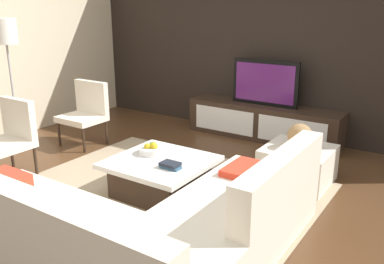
{
  "coord_description": "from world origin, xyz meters",
  "views": [
    {
      "loc": [
        2.31,
        -2.95,
        1.88
      ],
      "look_at": [
        -0.07,
        0.63,
        0.54
      ],
      "focal_mm": 38.46,
      "sensor_mm": 36.0,
      "label": 1
    }
  ],
  "objects_px": {
    "accent_chair_near": "(10,134)",
    "accent_chair_far": "(86,109)",
    "ottoman": "(298,165)",
    "floor_lamp": "(6,41)",
    "television": "(265,83)",
    "sectional_couch": "(143,229)",
    "decorative_ball": "(300,136)",
    "media_console": "(263,122)",
    "book_stack": "(170,165)",
    "coffee_table": "(161,176)",
    "fruit_bowl": "(152,149)"
  },
  "relations": [
    {
      "from": "decorative_ball",
      "to": "accent_chair_far",
      "type": "bearing_deg",
      "value": -173.51
    },
    {
      "from": "accent_chair_near",
      "to": "decorative_ball",
      "type": "distance_m",
      "value": 3.21
    },
    {
      "from": "accent_chair_near",
      "to": "ottoman",
      "type": "xyz_separation_m",
      "value": [
        2.79,
        1.59,
        -0.29
      ]
    },
    {
      "from": "coffee_table",
      "to": "book_stack",
      "type": "distance_m",
      "value": 0.32
    },
    {
      "from": "accent_chair_near",
      "to": "floor_lamp",
      "type": "distance_m",
      "value": 1.38
    },
    {
      "from": "television",
      "to": "floor_lamp",
      "type": "xyz_separation_m",
      "value": [
        -2.62,
        -2.2,
        0.61
      ]
    },
    {
      "from": "ottoman",
      "to": "floor_lamp",
      "type": "bearing_deg",
      "value": -164.76
    },
    {
      "from": "media_console",
      "to": "fruit_bowl",
      "type": "distance_m",
      "value": 2.22
    },
    {
      "from": "coffee_table",
      "to": "decorative_ball",
      "type": "relative_size",
      "value": 3.59
    },
    {
      "from": "television",
      "to": "ottoman",
      "type": "relative_size",
      "value": 1.4
    },
    {
      "from": "fruit_bowl",
      "to": "accent_chair_far",
      "type": "distance_m",
      "value": 1.8
    },
    {
      "from": "decorative_ball",
      "to": "media_console",
      "type": "bearing_deg",
      "value": 128.12
    },
    {
      "from": "ottoman",
      "to": "book_stack",
      "type": "distance_m",
      "value": 1.48
    },
    {
      "from": "ottoman",
      "to": "decorative_ball",
      "type": "xyz_separation_m",
      "value": [
        0.0,
        0.0,
        0.33
      ]
    },
    {
      "from": "television",
      "to": "sectional_couch",
      "type": "height_order",
      "value": "television"
    },
    {
      "from": "television",
      "to": "fruit_bowl",
      "type": "bearing_deg",
      "value": -97.26
    },
    {
      "from": "floor_lamp",
      "to": "ottoman",
      "type": "height_order",
      "value": "floor_lamp"
    },
    {
      "from": "ottoman",
      "to": "book_stack",
      "type": "bearing_deg",
      "value": -125.42
    },
    {
      "from": "accent_chair_near",
      "to": "sectional_couch",
      "type": "bearing_deg",
      "value": -4.57
    },
    {
      "from": "sectional_couch",
      "to": "television",
      "type": "bearing_deg",
      "value": 98.62
    },
    {
      "from": "ottoman",
      "to": "book_stack",
      "type": "height_order",
      "value": "book_stack"
    },
    {
      "from": "television",
      "to": "book_stack",
      "type": "height_order",
      "value": "television"
    },
    {
      "from": "media_console",
      "to": "floor_lamp",
      "type": "distance_m",
      "value": 3.62
    },
    {
      "from": "television",
      "to": "accent_chair_near",
      "type": "height_order",
      "value": "television"
    },
    {
      "from": "television",
      "to": "book_stack",
      "type": "bearing_deg",
      "value": -87.26
    },
    {
      "from": "sectional_couch",
      "to": "ottoman",
      "type": "height_order",
      "value": "sectional_couch"
    },
    {
      "from": "accent_chair_near",
      "to": "book_stack",
      "type": "xyz_separation_m",
      "value": [
        1.95,
        0.4,
        -0.08
      ]
    },
    {
      "from": "media_console",
      "to": "coffee_table",
      "type": "relative_size",
      "value": 2.32
    },
    {
      "from": "television",
      "to": "sectional_couch",
      "type": "bearing_deg",
      "value": -81.38
    },
    {
      "from": "fruit_bowl",
      "to": "floor_lamp",
      "type": "bearing_deg",
      "value": -179.88
    },
    {
      "from": "media_console",
      "to": "decorative_ball",
      "type": "relative_size",
      "value": 8.35
    },
    {
      "from": "floor_lamp",
      "to": "ottoman",
      "type": "xyz_separation_m",
      "value": [
        3.59,
        0.98,
        -1.23
      ]
    },
    {
      "from": "sectional_couch",
      "to": "accent_chair_near",
      "type": "height_order",
      "value": "accent_chair_near"
    },
    {
      "from": "accent_chair_near",
      "to": "fruit_bowl",
      "type": "distance_m",
      "value": 1.67
    },
    {
      "from": "accent_chair_far",
      "to": "accent_chair_near",
      "type": "bearing_deg",
      "value": -94.61
    },
    {
      "from": "sectional_couch",
      "to": "ottoman",
      "type": "distance_m",
      "value": 2.11
    },
    {
      "from": "media_console",
      "to": "accent_chair_far",
      "type": "height_order",
      "value": "accent_chair_far"
    },
    {
      "from": "fruit_bowl",
      "to": "decorative_ball",
      "type": "xyz_separation_m",
      "value": [
        1.24,
        0.97,
        0.11
      ]
    },
    {
      "from": "accent_chair_near",
      "to": "decorative_ball",
      "type": "bearing_deg",
      "value": 36.55
    },
    {
      "from": "ottoman",
      "to": "television",
      "type": "bearing_deg",
      "value": 128.11
    },
    {
      "from": "ottoman",
      "to": "media_console",
      "type": "bearing_deg",
      "value": 128.12
    },
    {
      "from": "ottoman",
      "to": "fruit_bowl",
      "type": "bearing_deg",
      "value": -141.95
    },
    {
      "from": "television",
      "to": "floor_lamp",
      "type": "relative_size",
      "value": 0.57
    },
    {
      "from": "media_console",
      "to": "television",
      "type": "relative_size",
      "value": 2.29
    },
    {
      "from": "accent_chair_near",
      "to": "accent_chair_far",
      "type": "distance_m",
      "value": 1.26
    },
    {
      "from": "television",
      "to": "ottoman",
      "type": "height_order",
      "value": "television"
    },
    {
      "from": "floor_lamp",
      "to": "accent_chair_far",
      "type": "distance_m",
      "value": 1.32
    },
    {
      "from": "floor_lamp",
      "to": "book_stack",
      "type": "height_order",
      "value": "floor_lamp"
    },
    {
      "from": "television",
      "to": "accent_chair_far",
      "type": "distance_m",
      "value": 2.53
    },
    {
      "from": "accent_chair_far",
      "to": "decorative_ball",
      "type": "relative_size",
      "value": 3.23
    }
  ]
}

